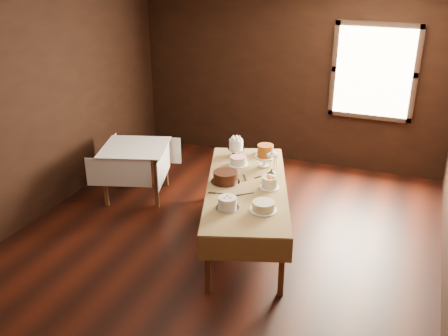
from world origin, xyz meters
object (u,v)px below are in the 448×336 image
side_table (135,153)px  cake_speckled (265,150)px  cake_flowers (269,183)px  cake_server_e (223,194)px  cake_chocolate (225,177)px  cake_swirl (227,203)px  cake_cream (263,207)px  cake_lattice (238,161)px  cake_caramel (265,157)px  cake_meringue (236,148)px  cake_server_c (244,175)px  display_table (247,189)px  flower_vase (272,174)px  cake_server_d (265,175)px  cake_server_a (248,194)px

side_table → cake_speckled: bearing=14.7°
cake_flowers → cake_server_e: (-0.45, -0.35, -0.06)m
cake_chocolate → side_table: bearing=160.0°
cake_swirl → cake_cream: size_ratio=0.81×
cake_lattice → cake_caramel: size_ratio=0.94×
cake_meringue → cake_server_c: bearing=-61.0°
cake_flowers → cake_cream: bearing=-79.4°
cake_speckled → display_table: bearing=-84.9°
cake_chocolate → flower_vase: (0.47, 0.32, -0.01)m
cake_cream → cake_server_d: cake_cream is taller
cake_chocolate → cake_server_c: size_ratio=1.48×
side_table → cake_cream: 2.48m
side_table → cake_server_d: size_ratio=4.65×
cake_flowers → cake_cream: (0.10, -0.56, -0.02)m
cake_speckled → cake_caramel: (0.12, -0.41, 0.07)m
cake_server_e → cake_flowers: bearing=23.0°
side_table → cake_server_d: bearing=-6.0°
side_table → cake_server_a: size_ratio=4.65×
cake_cream → cake_chocolate: bearing=141.2°
flower_vase → cake_server_d: bearing=151.9°
display_table → cake_chocolate: size_ratio=7.15×
cake_server_c → cake_cream: bearing=-175.7°
cake_server_a → cake_server_e: bearing=159.5°
cake_flowers → cake_cream: 0.57m
cake_caramel → cake_swirl: bearing=-91.2°
cake_server_d → cake_meringue: bearing=82.1°
cake_meringue → cake_lattice: bearing=-64.4°
cake_speckled → flower_vase: size_ratio=2.33×
cake_cream → cake_server_a: 0.42m
cake_speckled → cake_lattice: bearing=-113.7°
cake_caramel → cake_server_d: bearing=-70.5°
display_table → cake_server_a: cake_server_a is taller
cake_caramel → cake_server_c: 0.41m
cake_chocolate → cake_server_a: cake_chocolate is taller
cake_meringue → cake_server_a: (0.53, -1.04, -0.10)m
cake_server_e → flower_vase: size_ratio=2.02×
cake_cream → flower_vase: 0.85m
cake_meringue → cake_cream: cake_meringue is taller
display_table → side_table: (-1.85, 0.55, -0.02)m
cake_lattice → cake_server_e: size_ratio=1.18×
flower_vase → display_table: bearing=-126.6°
display_table → cake_cream: 0.67m
cake_meringue → cake_server_e: cake_meringue is taller
cake_server_a → flower_vase: (0.12, 0.52, 0.06)m
side_table → cake_server_e: size_ratio=4.65×
cake_chocolate → cake_flowers: size_ratio=1.48×
cake_meringue → cake_caramel: size_ratio=0.86×
cake_chocolate → cake_server_c: cake_chocolate is taller
display_table → side_table: 1.93m
cake_meringue → cake_server_e: bearing=-76.9°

